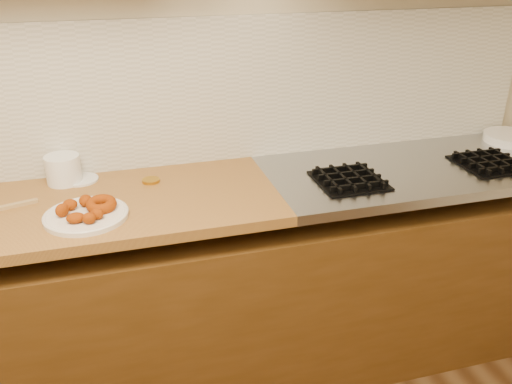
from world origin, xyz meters
TOP-DOWN VIEW (x-y plane):
  - wall_back at (0.00, 2.00)m, footprint 4.00×0.02m
  - base_cabinet at (0.00, 1.69)m, footprint 3.60×0.60m
  - stovetop at (1.15, 1.69)m, footprint 1.30×0.62m
  - backsplash at (0.00, 1.99)m, footprint 3.60×0.02m
  - burner_grates at (1.13, 1.61)m, footprint 0.91×0.26m
  - donut_plate at (-0.20, 1.57)m, footprint 0.28×0.28m
  - ring_donut at (-0.15, 1.59)m, footprint 0.11×0.11m
  - fried_dough_chunks at (-0.22, 1.56)m, footprint 0.17×0.19m
  - plastic_tub at (-0.28, 1.91)m, footprint 0.15×0.15m
  - tub_lid at (-0.22, 1.91)m, footprint 0.14×0.14m
  - brass_jar_lid at (0.05, 1.82)m, footprint 0.08×0.08m
  - wooden_utensil at (-0.45, 1.73)m, footprint 0.17×0.07m
  - plate_stack at (1.74, 1.83)m, footprint 0.25×0.25m

SIDE VIEW (x-z plane):
  - base_cabinet at x=0.00m, z-range 0.00..0.77m
  - stovetop at x=1.15m, z-range 0.86..0.90m
  - tub_lid at x=-0.22m, z-range 0.90..0.91m
  - brass_jar_lid at x=0.05m, z-range 0.90..0.91m
  - wooden_utensil at x=-0.45m, z-range 0.90..0.91m
  - donut_plate at x=-0.20m, z-range 0.90..0.92m
  - burner_grates at x=1.13m, z-range 0.90..0.93m
  - plate_stack at x=1.74m, z-range 0.90..0.94m
  - ring_donut at x=-0.15m, z-range 0.91..0.96m
  - fried_dough_chunks at x=-0.22m, z-range 0.91..0.96m
  - plastic_tub at x=-0.28m, z-range 0.90..1.01m
  - backsplash at x=0.00m, z-range 0.90..1.50m
  - wall_back at x=0.00m, z-range 0.00..2.70m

